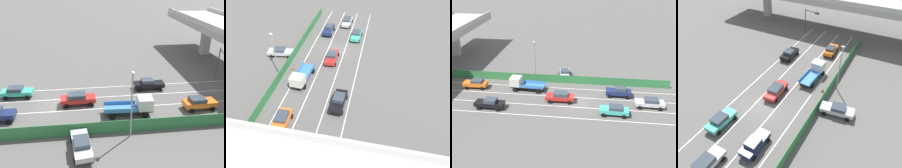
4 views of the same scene
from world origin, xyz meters
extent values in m
plane|color=#565451|center=(0.00, 0.00, 0.00)|extent=(300.00, 300.00, 0.00)
cube|color=silver|center=(-4.84, 5.17, 0.00)|extent=(0.14, 46.35, 0.01)
cube|color=silver|center=(-1.61, 5.17, 0.00)|extent=(0.14, 46.35, 0.01)
cube|color=silver|center=(1.61, 5.17, 0.00)|extent=(0.14, 46.35, 0.01)
cube|color=silver|center=(4.84, 5.17, 0.00)|extent=(0.14, 46.35, 0.01)
cube|color=#B2B2AD|center=(0.00, 25.33, 8.12)|extent=(59.55, 0.30, 0.90)
cube|color=#A09E99|center=(-19.06, 30.35, 3.27)|extent=(1.61, 1.61, 6.53)
cube|color=#2D753D|center=(7.03, 5.17, 0.79)|extent=(0.06, 42.35, 1.58)
cylinder|color=#4C514C|center=(7.03, -1.88, 0.79)|extent=(0.10, 0.10, 1.58)
cylinder|color=#4C514C|center=(7.03, 12.23, 0.79)|extent=(0.10, 0.10, 1.58)
cylinder|color=#4C514C|center=(7.03, 26.35, 0.79)|extent=(0.10, 0.10, 1.58)
cube|color=navy|center=(2.97, -6.68, 0.82)|extent=(1.81, 4.29, 0.69)
cube|color=#333D47|center=(2.97, -6.97, 1.44)|extent=(1.54, 1.81, 0.53)
cylinder|color=black|center=(2.16, -5.21, 0.32)|extent=(0.24, 0.65, 0.64)
cylinder|color=black|center=(3.86, -5.25, 0.32)|extent=(0.24, 0.65, 0.64)
cylinder|color=black|center=(2.09, -8.10, 0.32)|extent=(0.24, 0.65, 0.64)
cylinder|color=black|center=(3.79, -8.14, 0.32)|extent=(0.24, 0.65, 0.64)
cube|color=orange|center=(3.12, 18.86, 0.82)|extent=(1.92, 4.27, 0.68)
cube|color=#333D47|center=(3.14, 18.48, 1.41)|extent=(1.62, 2.04, 0.49)
cylinder|color=black|center=(2.19, 20.25, 0.32)|extent=(0.24, 0.65, 0.64)
cylinder|color=black|center=(3.94, 20.32, 0.32)|extent=(0.24, 0.65, 0.64)
cylinder|color=black|center=(2.30, 17.39, 0.32)|extent=(0.24, 0.65, 0.64)
cylinder|color=black|center=(4.05, 17.46, 0.32)|extent=(0.24, 0.65, 0.64)
cube|color=red|center=(0.04, 2.99, 0.78)|extent=(1.95, 4.71, 0.61)
cube|color=#333D47|center=(0.04, 2.85, 1.36)|extent=(1.66, 2.35, 0.55)
cylinder|color=black|center=(-0.91, 4.55, 0.32)|extent=(0.24, 0.65, 0.64)
cylinder|color=black|center=(0.90, 4.60, 0.32)|extent=(0.24, 0.65, 0.64)
cylinder|color=black|center=(-0.82, 1.38, 0.32)|extent=(0.24, 0.65, 0.64)
cylinder|color=black|center=(0.99, 1.43, 0.32)|extent=(0.24, 0.65, 0.64)
cube|color=teal|center=(-3.13, -5.69, 0.77)|extent=(1.93, 4.43, 0.58)
cube|color=#333D47|center=(-3.14, -5.92, 1.30)|extent=(1.63, 2.03, 0.48)
cylinder|color=black|center=(-3.97, -4.17, 0.32)|extent=(0.24, 0.65, 0.64)
cylinder|color=black|center=(-2.20, -4.23, 0.32)|extent=(0.24, 0.65, 0.64)
cylinder|color=black|center=(-4.07, -7.14, 0.32)|extent=(0.24, 0.65, 0.64)
cylinder|color=black|center=(-2.30, -7.20, 0.32)|extent=(0.24, 0.65, 0.64)
cube|color=black|center=(-3.44, 13.74, 0.78)|extent=(1.86, 4.63, 0.59)
cube|color=#333D47|center=(-3.44, 13.50, 1.34)|extent=(1.58, 1.89, 0.54)
cylinder|color=black|center=(-4.27, 15.33, 0.32)|extent=(0.24, 0.65, 0.64)
cylinder|color=black|center=(-2.52, 15.28, 0.32)|extent=(0.24, 0.65, 0.64)
cylinder|color=black|center=(-4.35, 12.20, 0.32)|extent=(0.24, 0.65, 0.64)
cylinder|color=black|center=(-2.60, 12.16, 0.32)|extent=(0.24, 0.65, 0.64)
cube|color=#B7BABC|center=(-0.17, -11.39, 0.76)|extent=(1.87, 4.56, 0.56)
cube|color=#333D47|center=(-0.17, -11.57, 1.29)|extent=(1.62, 2.19, 0.49)
cylinder|color=black|center=(-1.04, -9.83, 0.32)|extent=(0.23, 0.64, 0.64)
cylinder|color=black|center=(0.76, -9.86, 0.32)|extent=(0.23, 0.64, 0.64)
cube|color=black|center=(3.38, 9.24, 0.73)|extent=(1.92, 6.12, 0.25)
cube|color=beige|center=(3.48, 11.36, 1.60)|extent=(2.13, 1.91, 1.50)
cube|color=#3875BC|center=(3.33, 8.26, 0.90)|extent=(2.24, 4.18, 0.10)
cube|color=#3875BC|center=(2.35, 8.31, 1.16)|extent=(0.27, 4.08, 0.52)
cube|color=#3875BC|center=(4.31, 8.22, 1.16)|extent=(0.27, 4.08, 0.52)
cylinder|color=black|center=(2.45, 11.35, 0.40)|extent=(0.30, 0.81, 0.80)
cylinder|color=black|center=(4.50, 11.25, 0.40)|extent=(0.30, 0.81, 0.80)
cylinder|color=black|center=(2.26, 7.24, 0.40)|extent=(0.30, 0.81, 0.80)
cylinder|color=black|center=(4.30, 7.14, 0.40)|extent=(0.30, 0.81, 0.80)
cube|color=#B2B5B7|center=(9.65, 3.39, 0.77)|extent=(4.83, 2.34, 0.58)
cube|color=#333D47|center=(9.81, 3.41, 1.29)|extent=(2.09, 1.78, 0.46)
cylinder|color=black|center=(8.20, 2.31, 0.32)|extent=(0.66, 0.30, 0.64)
cylinder|color=black|center=(7.98, 4.06, 0.32)|extent=(0.66, 0.30, 0.64)
cylinder|color=black|center=(11.33, 2.72, 0.32)|extent=(0.66, 0.30, 0.64)
cylinder|color=black|center=(11.11, 4.46, 0.32)|extent=(0.66, 0.30, 0.64)
cylinder|color=#47474C|center=(-5.97, 26.01, 2.67)|extent=(0.18, 0.18, 5.34)
cylinder|color=#47474C|center=(-4.27, 25.63, 5.04)|extent=(3.43, 0.88, 0.12)
cube|color=black|center=(-2.91, 25.32, 5.04)|extent=(1.00, 0.48, 0.32)
sphere|color=#390706|center=(-3.24, 25.23, 5.04)|extent=(0.20, 0.20, 0.20)
sphere|color=#EFA319|center=(-2.95, 25.17, 5.04)|extent=(0.20, 0.20, 0.20)
sphere|color=black|center=(-2.65, 25.10, 5.04)|extent=(0.20, 0.20, 0.20)
cylinder|color=gray|center=(7.80, 8.75, 3.69)|extent=(0.16, 0.16, 7.38)
ellipsoid|color=silver|center=(7.80, 8.75, 7.56)|extent=(0.60, 0.36, 0.28)
cone|color=orange|center=(6.13, 7.03, 0.30)|extent=(0.36, 0.36, 0.59)
cube|color=black|center=(6.13, 7.03, 0.01)|extent=(0.47, 0.47, 0.03)
camera|label=1|loc=(29.01, 4.10, 16.49)|focal=38.53mm
camera|label=2|loc=(-7.99, 35.90, 23.84)|focal=36.36mm
camera|label=3|loc=(-39.53, -2.60, 22.56)|focal=44.27mm
camera|label=4|loc=(14.46, -19.24, 22.57)|focal=35.82mm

